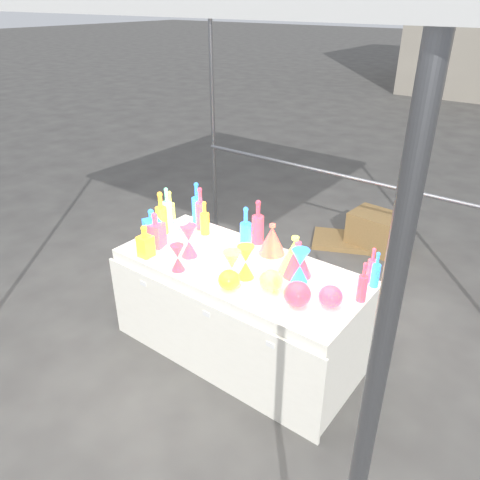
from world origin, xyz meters
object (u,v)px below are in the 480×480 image
Objects in this scene: decanter_0 at (145,241)px; globe_0 at (229,281)px; display_table at (239,309)px; hourglass_0 at (189,241)px; cardboard_box_closed at (377,231)px; lampshade_0 at (272,239)px; bottle_0 at (205,218)px.

decanter_0 is 1.70× the size of globe_0.
hourglass_0 is at bearing -163.91° from display_table.
hourglass_0 is at bearing -98.77° from cardboard_box_closed.
globe_0 is 0.61× the size of lampshade_0.
globe_0 is at bearing -86.61° from cardboard_box_closed.
decanter_0 is at bearing -142.71° from hourglass_0.
decanter_0 is (-0.80, -2.49, 0.67)m from cardboard_box_closed.
globe_0 is (0.75, 0.03, -0.07)m from decanter_0.
hourglass_0 is (0.14, -0.34, -0.02)m from bottle_0.
lampshade_0 is (-0.04, 0.56, 0.06)m from globe_0.
display_table is 7.58× the size of hourglass_0.
decanter_0 is at bearing -103.13° from cardboard_box_closed.
hourglass_0 is 1.03× the size of lampshade_0.
display_table is 3.37× the size of cardboard_box_closed.
cardboard_box_closed is 2.46m from hourglass_0.
lampshade_0 is at bearing 94.34° from globe_0.
bottle_0 is 0.37m from hourglass_0.
lampshade_0 is at bearing 39.35° from decanter_0.
decanter_0 reaches higher than cardboard_box_closed.
lampshade_0 is (0.08, 0.29, 0.49)m from display_table.
bottle_0 is 1.13× the size of decanter_0.
decanter_0 is at bearing -177.69° from globe_0.
hourglass_0 is 0.60m from lampshade_0.
bottle_0 reaches higher than lampshade_0.
bottle_0 reaches higher than hourglass_0.
hourglass_0 reaches higher than globe_0.
bottle_0 is 0.60m from lampshade_0.
decanter_0 is 0.92m from lampshade_0.
cardboard_box_closed is 3.77× the size of globe_0.
bottle_0 is (-0.69, -1.96, 0.69)m from cardboard_box_closed.
bottle_0 is at bearing 112.95° from hourglass_0.
display_table is at bearing -89.93° from cardboard_box_closed.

